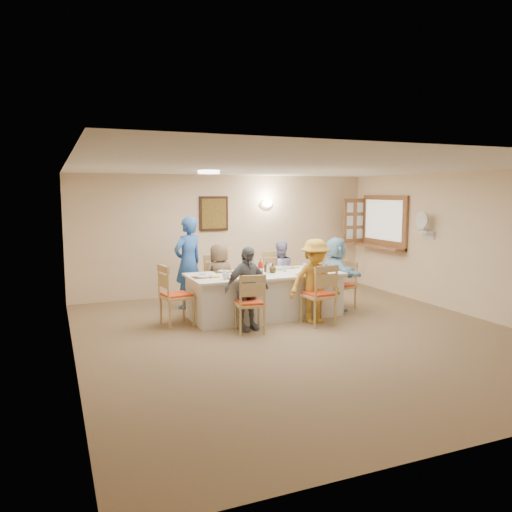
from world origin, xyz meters
name	(u,v)px	position (x,y,z in m)	size (l,w,h in m)	color
ground	(304,335)	(0.00, 0.00, 0.00)	(7.00, 7.00, 0.00)	brown
room_walls	(305,235)	(0.00, 0.00, 1.51)	(7.00, 7.00, 7.00)	beige
wall_picture	(214,214)	(-0.30, 3.46, 1.70)	(0.62, 0.05, 0.72)	#402416
wall_sconce	(267,204)	(0.90, 3.44, 1.90)	(0.26, 0.09, 0.18)	white
ceiling_light	(209,172)	(-1.00, 1.50, 2.47)	(0.36, 0.36, 0.05)	white
serving_hatch	(384,222)	(3.21, 2.40, 1.50)	(0.06, 1.50, 1.15)	#925D35
hatch_sill	(379,247)	(3.09, 2.40, 0.97)	(0.30, 1.50, 0.05)	#925D35
shutter_door	(354,221)	(2.95, 3.16, 1.50)	(0.55, 0.04, 1.00)	#925D35
fan_shelf	(424,231)	(3.13, 1.05, 1.40)	(0.22, 0.36, 0.03)	white
desk_fan	(423,224)	(3.10, 1.05, 1.55)	(0.30, 0.30, 0.28)	#A5A5A8
dining_table	(265,295)	(-0.08, 1.28, 0.38)	(2.65, 1.12, 0.76)	silver
chair_back_left	(217,283)	(-0.68, 2.08, 0.50)	(0.48, 0.48, 1.00)	tan
chair_back_right	(277,278)	(0.52, 2.08, 0.51)	(0.49, 0.49, 1.02)	tan
chair_front_left	(250,302)	(-0.68, 0.48, 0.46)	(0.44, 0.44, 0.93)	tan
chair_front_right	(318,294)	(0.52, 0.48, 0.50)	(0.48, 0.48, 1.00)	tan
chair_left_end	(177,295)	(-1.63, 1.28, 0.50)	(0.48, 0.48, 1.01)	tan
chair_right_end	(342,285)	(1.47, 1.28, 0.44)	(0.42, 0.42, 0.88)	tan
diner_back_left	(219,277)	(-0.68, 1.96, 0.62)	(0.67, 0.50, 1.24)	brown
diner_back_right	(280,273)	(0.52, 1.96, 0.62)	(0.62, 0.50, 1.24)	#958FBC
diner_front_left	(247,288)	(-0.68, 0.60, 0.66)	(0.82, 0.46, 1.32)	slate
diner_front_right	(315,281)	(0.52, 0.60, 0.69)	(0.92, 0.55, 1.39)	gold
diner_right_end	(336,273)	(1.34, 1.28, 0.67)	(0.50, 1.27, 1.34)	#91C9E8
caregiver	(188,263)	(-1.13, 2.43, 0.85)	(0.74, 0.64, 1.70)	#2D5FB5
placemat_fl	(241,279)	(-0.68, 0.86, 0.76)	(0.36, 0.27, 0.01)	#472B19
plate_fl	(241,279)	(-0.68, 0.86, 0.77)	(0.23, 0.23, 0.01)	white
napkin_fl	(253,279)	(-0.50, 0.81, 0.77)	(0.13, 0.13, 0.01)	gold
placemat_fr	(307,275)	(0.52, 0.86, 0.76)	(0.34, 0.25, 0.01)	#472B19
plate_fr	(307,274)	(0.52, 0.86, 0.77)	(0.25, 0.25, 0.02)	white
napkin_fr	(318,274)	(0.70, 0.81, 0.77)	(0.15, 0.15, 0.01)	gold
placemat_bl	(224,272)	(-0.68, 1.70, 0.76)	(0.36, 0.27, 0.01)	#472B19
plate_bl	(224,271)	(-0.68, 1.70, 0.77)	(0.23, 0.23, 0.01)	white
napkin_bl	(235,271)	(-0.50, 1.65, 0.77)	(0.15, 0.15, 0.01)	gold
placemat_br	(286,268)	(0.52, 1.70, 0.76)	(0.36, 0.27, 0.01)	#472B19
plate_br	(286,267)	(0.52, 1.70, 0.77)	(0.26, 0.26, 0.02)	white
napkin_br	(296,267)	(0.70, 1.65, 0.77)	(0.13, 0.13, 0.01)	gold
placemat_le	(203,277)	(-1.18, 1.28, 0.76)	(0.35, 0.26, 0.01)	#472B19
plate_le	(203,277)	(-1.18, 1.28, 0.77)	(0.22, 0.22, 0.01)	white
napkin_le	(215,277)	(-1.00, 1.23, 0.77)	(0.15, 0.15, 0.01)	gold
placemat_re	(322,269)	(1.04, 1.28, 0.76)	(0.37, 0.27, 0.01)	#472B19
plate_re	(322,269)	(1.04, 1.28, 0.77)	(0.23, 0.23, 0.01)	white
napkin_re	(332,269)	(1.22, 1.23, 0.77)	(0.14, 0.14, 0.01)	gold
teacup_a	(226,276)	(-0.89, 0.98, 0.81)	(0.12, 0.12, 0.09)	white
teacup_b	(272,266)	(0.28, 1.81, 0.80)	(0.08, 0.08, 0.08)	white
bowl_a	(259,275)	(-0.30, 1.01, 0.79)	(0.23, 0.23, 0.06)	white
bowl_b	(279,268)	(0.30, 1.53, 0.79)	(0.20, 0.20, 0.06)	white
condiment_ketchup	(260,266)	(-0.15, 1.33, 0.88)	(0.11, 0.12, 0.24)	#B0160F
condiment_brown	(266,267)	(-0.01, 1.38, 0.85)	(0.11, 0.11, 0.19)	#3F2C10
condiment_malt	(273,268)	(0.05, 1.26, 0.84)	(0.15, 0.15, 0.17)	#3F2C10
drinking_glass	(256,270)	(-0.23, 1.33, 0.82)	(0.07, 0.07, 0.10)	silver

